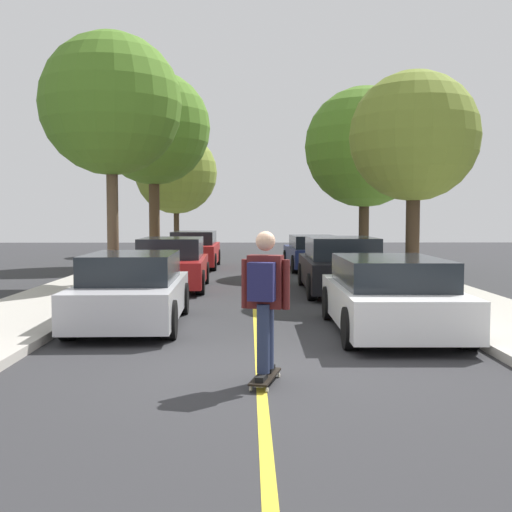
{
  "coord_description": "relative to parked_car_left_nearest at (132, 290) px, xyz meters",
  "views": [
    {
      "loc": [
        -0.15,
        -7.95,
        1.98
      ],
      "look_at": [
        0.02,
        5.86,
        1.12
      ],
      "focal_mm": 44.17,
      "sensor_mm": 36.0,
      "label": 1
    }
  ],
  "objects": [
    {
      "name": "parked_car_left_nearest",
      "position": [
        0.0,
        0.0,
        0.0
      ],
      "size": [
        1.92,
        4.08,
        1.32
      ],
      "color": "#B7B7BC",
      "rests_on": "ground"
    },
    {
      "name": "parked_car_left_far",
      "position": [
        0.0,
        13.02,
        0.05
      ],
      "size": [
        1.9,
        4.3,
        1.41
      ],
      "color": "maroon",
      "rests_on": "ground"
    },
    {
      "name": "skateboard",
      "position": [
        2.32,
        -4.05,
        -0.56
      ],
      "size": [
        0.42,
        0.87,
        0.1
      ],
      "color": "black",
      "rests_on": "ground"
    },
    {
      "name": "street_tree_right_near",
      "position": [
        6.18,
        10.76,
        3.75
      ],
      "size": [
        4.2,
        4.2,
        6.37
      ],
      "color": "#3D2D1E",
      "rests_on": "sidewalk_right"
    },
    {
      "name": "street_tree_right_nearest",
      "position": [
        6.18,
        4.15,
        3.29
      ],
      "size": [
        3.19,
        3.19,
        5.4
      ],
      "color": "#3D2D1E",
      "rests_on": "sidewalk_right"
    },
    {
      "name": "parked_car_left_near",
      "position": [
        -0.0,
        5.82,
        0.04
      ],
      "size": [
        2.02,
        4.09,
        1.4
      ],
      "color": "maroon",
      "rests_on": "ground"
    },
    {
      "name": "skateboarder",
      "position": [
        2.31,
        -4.08,
        0.43
      ],
      "size": [
        0.58,
        0.7,
        1.71
      ],
      "color": "black",
      "rests_on": "skateboard"
    },
    {
      "name": "parked_car_right_near",
      "position": [
        4.53,
        4.99,
        0.05
      ],
      "size": [
        2.06,
        4.7,
        1.45
      ],
      "color": "black",
      "rests_on": "ground"
    },
    {
      "name": "street_tree_left_nearest",
      "position": [
        -1.65,
        6.12,
        4.4
      ],
      "size": [
        3.89,
        3.89,
        6.87
      ],
      "color": "brown",
      "rests_on": "sidewalk_left"
    },
    {
      "name": "parked_car_right_nearest",
      "position": [
        4.53,
        -0.74,
        0.0
      ],
      "size": [
        2.02,
        4.16,
        1.28
      ],
      "color": "white",
      "rests_on": "ground"
    },
    {
      "name": "street_tree_left_far",
      "position": [
        -1.65,
        21.53,
        3.6
      ],
      "size": [
        4.25,
        4.25,
        6.24
      ],
      "color": "#3D2D1E",
      "rests_on": "sidewalk_left"
    },
    {
      "name": "ground",
      "position": [
        2.27,
        -3.43,
        -0.64
      ],
      "size": [
        80.0,
        80.0,
        0.0
      ],
      "primitive_type": "plane",
      "color": "#2D2D30"
    },
    {
      "name": "parked_car_right_far",
      "position": [
        4.53,
        12.14,
        -0.01
      ],
      "size": [
        2.02,
        4.74,
        1.28
      ],
      "color": "navy",
      "rests_on": "ground"
    },
    {
      "name": "street_tree_left_near",
      "position": [
        -1.65,
        13.85,
        4.82
      ],
      "size": [
        4.49,
        4.49,
        7.6
      ],
      "color": "#4C3823",
      "rests_on": "sidewalk_left"
    },
    {
      "name": "center_line",
      "position": [
        2.27,
        0.57,
        -0.64
      ],
      "size": [
        0.12,
        39.2,
        0.01
      ],
      "primitive_type": "cube",
      "color": "gold",
      "rests_on": "ground"
    }
  ]
}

